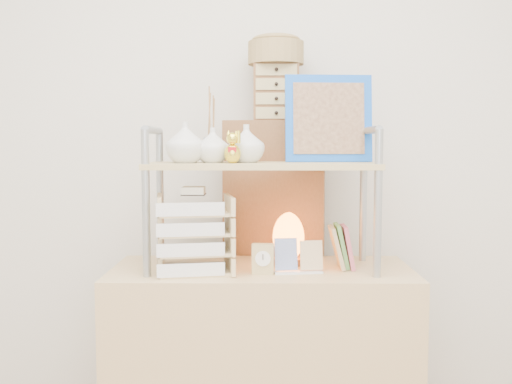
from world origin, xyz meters
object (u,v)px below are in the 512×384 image
Objects in this scene: letter_tray at (194,238)px; salt_lamp at (288,238)px; cabinet at (275,266)px; desk at (262,359)px.

letter_tray reaches higher than salt_lamp.
salt_lamp is (0.05, -0.30, 0.18)m from cabinet.
letter_tray is at bearing -165.70° from desk.
salt_lamp is (0.37, 0.14, -0.02)m from letter_tray.
letter_tray is 1.54× the size of salt_lamp.
salt_lamp is (0.11, 0.07, 0.48)m from desk.
letter_tray is (-0.26, -0.07, 0.51)m from desk.
cabinet reaches higher than salt_lamp.
desk is 0.48m from cabinet.
letter_tray is at bearing -119.22° from cabinet.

